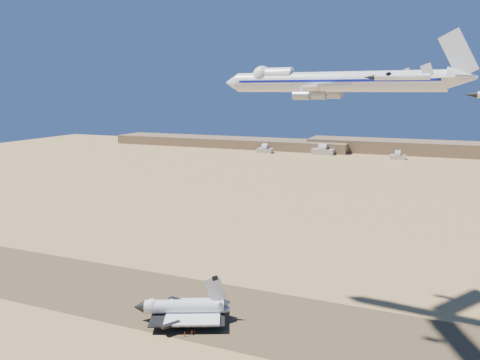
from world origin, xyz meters
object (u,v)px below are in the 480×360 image
at_px(crew_b, 185,334).
at_px(crew_c, 195,332).
at_px(carrier_747, 326,82).
at_px(chase_jet_c, 393,75).
at_px(crew_a, 192,333).
at_px(chase_jet_d, 451,79).
at_px(shuttle, 184,308).
at_px(chase_jet_a, 401,77).

distance_m(crew_b, crew_c, 3.79).
distance_m(carrier_747, chase_jet_c, 50.93).
bearing_deg(crew_a, crew_b, 123.96).
bearing_deg(crew_b, chase_jet_d, -86.10).
bearing_deg(crew_b, crew_c, -85.54).
bearing_deg(shuttle, crew_c, -65.11).
bearing_deg(chase_jet_c, crew_b, -130.15).
xyz_separation_m(carrier_747, crew_a, (-38.53, -32.67, -89.21)).
bearing_deg(crew_c, crew_a, 121.43).
height_order(crew_b, chase_jet_a, chase_jet_a).
distance_m(crew_a, chase_jet_c, 135.31).
xyz_separation_m(shuttle, crew_a, (8.33, -8.89, -4.04)).
height_order(carrier_747, chase_jet_c, carrier_747).
relative_size(shuttle, chase_jet_a, 2.23).
bearing_deg(crew_c, chase_jet_a, -132.76).
bearing_deg(chase_jet_c, crew_c, -129.99).
bearing_deg(shuttle, chase_jet_a, -38.60).
relative_size(shuttle, crew_c, 20.92).
relative_size(crew_b, chase_jet_a, 0.11).
distance_m(shuttle, chase_jet_d, 150.70).
bearing_deg(shuttle, chase_jet_c, 23.39).
xyz_separation_m(crew_a, chase_jet_c, (57.79, 79.69, 92.84)).
bearing_deg(chase_jet_a, crew_c, 170.11).
bearing_deg(chase_jet_c, chase_jet_d, 26.86).
bearing_deg(chase_jet_d, crew_c, -119.86).
bearing_deg(chase_jet_d, carrier_747, -113.75).
distance_m(crew_c, chase_jet_c, 134.40).
height_order(crew_b, chase_jet_c, chase_jet_c).
bearing_deg(chase_jet_d, shuttle, -125.37).
xyz_separation_m(crew_a, chase_jet_a, (66.84, -11.29, 89.43)).
xyz_separation_m(crew_b, chase_jet_a, (68.78, -9.46, 89.33)).
height_order(crew_b, chase_jet_d, chase_jet_d).
xyz_separation_m(chase_jet_a, chase_jet_c, (-9.05, 90.98, 3.41)).
height_order(crew_a, chase_jet_a, chase_jet_a).
distance_m(carrier_747, crew_a, 102.52).
xyz_separation_m(chase_jet_a, chase_jet_d, (14.20, 104.83, 1.54)).
distance_m(crew_c, chase_jet_a, 111.94).
bearing_deg(crew_c, shuttle, 16.25).
bearing_deg(crew_a, crew_c, -35.78).
bearing_deg(carrier_747, crew_b, -134.52).
xyz_separation_m(shuttle, chase_jet_a, (75.16, -20.18, 85.39)).
bearing_deg(chase_jet_c, shuttle, -136.96).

